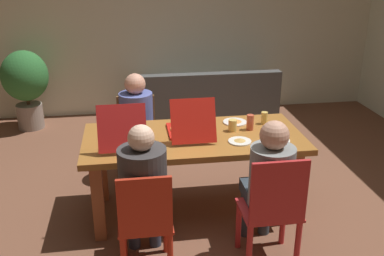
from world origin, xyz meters
name	(u,v)px	position (x,y,z in m)	size (l,w,h in m)	color
ground_plane	(194,209)	(0.00, 0.00, 0.00)	(20.00, 20.00, 0.00)	brown
back_wall	(163,20)	(0.00, 3.00, 1.40)	(6.62, 0.12, 2.81)	beige
dining_table	(194,147)	(0.00, 0.00, 0.66)	(2.00, 0.93, 0.78)	#9E6329
chair_0	(273,210)	(0.47, -0.89, 0.51)	(0.45, 0.40, 0.96)	red
person_0	(269,178)	(0.47, -0.75, 0.70)	(0.34, 0.56, 1.20)	#303A43
chair_1	(137,133)	(-0.50, 0.88, 0.47)	(0.44, 0.46, 0.87)	brown
person_1	(137,119)	(-0.50, 0.75, 0.69)	(0.35, 0.53, 1.17)	#3B2B44
chair_2	(145,222)	(-0.50, -0.88, 0.48)	(0.40, 0.44, 0.91)	red
person_2	(143,186)	(-0.50, -0.75, 0.72)	(0.36, 0.52, 1.22)	#2F3649
pizza_box_0	(190,128)	(-0.03, 0.06, 0.83)	(0.39, 0.54, 0.39)	red
pizza_box_1	(123,137)	(-0.64, -0.07, 0.83)	(0.40, 0.50, 0.41)	red
plate_0	(235,122)	(0.45, 0.27, 0.79)	(0.23, 0.23, 0.03)	white
plate_1	(276,140)	(0.70, -0.22, 0.79)	(0.25, 0.25, 0.03)	white
plate_2	(240,141)	(0.38, -0.20, 0.79)	(0.21, 0.21, 0.03)	white
drinking_glass_0	(250,122)	(0.55, 0.07, 0.85)	(0.07, 0.07, 0.15)	#BD4C34
drinking_glass_1	(264,118)	(0.73, 0.21, 0.84)	(0.06, 0.06, 0.12)	#E6C05C
drinking_glass_2	(233,125)	(0.38, 0.07, 0.83)	(0.08, 0.08, 0.11)	#E4C160
couch	(208,103)	(0.57, 2.36, 0.28)	(1.97, 0.76, 0.80)	#484A49
potted_plant	(25,82)	(-1.97, 2.49, 0.68)	(0.63, 0.63, 1.11)	gray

